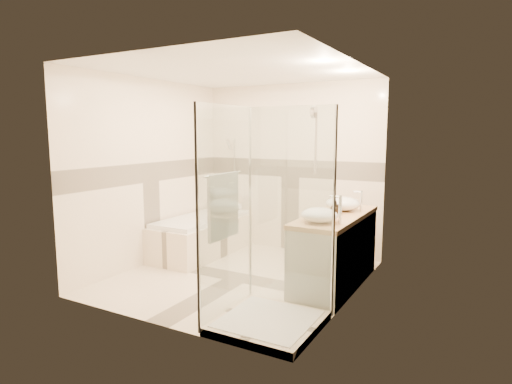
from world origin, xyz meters
The scene contains 12 objects.
room centered at (0.06, 0.01, 1.26)m, with size 2.82×3.02×2.52m.
bathtub centered at (-1.02, 0.65, 0.31)m, with size 0.75×1.70×0.56m.
vanity centered at (1.12, 0.30, 0.43)m, with size 0.58×1.62×0.85m.
shower_enclosure centered at (0.83, -0.97, 0.51)m, with size 0.96×0.93×2.04m.
vessel_sink_near centered at (1.10, 0.61, 0.93)m, with size 0.41×0.41×0.16m, color white.
vessel_sink_far centered at (1.10, -0.19, 0.93)m, with size 0.39×0.39×0.16m, color white.
faucet_near centered at (1.32, 0.61, 1.00)m, with size 0.10×0.03×0.25m.
faucet_far centered at (1.32, -0.19, 1.03)m, with size 0.13×0.03×0.31m.
amenity_bottle_a centered at (1.10, 0.33, 0.93)m, with size 0.07×0.08×0.16m, color black.
amenity_bottle_b centered at (1.10, 0.33, 0.93)m, with size 0.12×0.12×0.16m, color black.
folded_towels centered at (1.10, 0.98, 0.89)m, with size 0.13×0.22×0.07m, color white.
rolled_towel centered at (-0.92, 1.37, 0.61)m, with size 0.11×0.11×0.23m, color white.
Camera 1 is at (2.66, -4.37, 1.79)m, focal length 30.00 mm.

